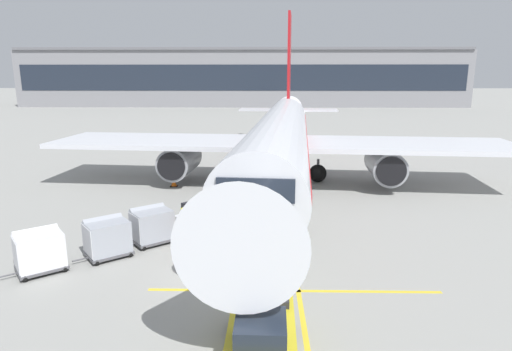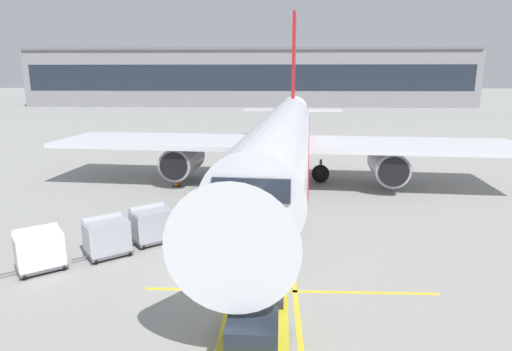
% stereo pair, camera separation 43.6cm
% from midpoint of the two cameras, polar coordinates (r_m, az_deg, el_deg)
% --- Properties ---
extents(ground_plane, '(600.00, 600.00, 0.00)m').
position_cam_midpoint_polar(ground_plane, '(19.57, -6.36, -12.99)').
color(ground_plane, gray).
extents(parked_airplane, '(36.83, 47.28, 15.73)m').
position_cam_midpoint_polar(parked_airplane, '(34.30, 2.94, 5.16)').
color(parked_airplane, silver).
rests_on(parked_airplane, ground).
extents(belt_loader, '(4.67, 4.62, 2.99)m').
position_cam_midpoint_polar(belt_loader, '(25.74, -6.83, -4.45)').
color(belt_loader, silver).
rests_on(belt_loader, ground).
extents(baggage_cart_lead, '(2.64, 2.49, 1.91)m').
position_cam_midpoint_polar(baggage_cart_lead, '(23.27, -14.22, -6.34)').
color(baggage_cart_lead, '#515156').
rests_on(baggage_cart_lead, ground).
extents(baggage_cart_second, '(2.64, 2.49, 1.91)m').
position_cam_midpoint_polar(baggage_cart_second, '(22.18, -19.71, -7.69)').
color(baggage_cart_second, '#515156').
rests_on(baggage_cart_second, ground).
extents(baggage_cart_third, '(2.64, 2.49, 1.91)m').
position_cam_midpoint_polar(baggage_cart_third, '(21.77, -27.35, -8.81)').
color(baggage_cart_third, '#515156').
rests_on(baggage_cart_third, ground).
extents(pushback_tug, '(2.21, 4.45, 1.83)m').
position_cam_midpoint_polar(pushback_tug, '(13.97, -0.25, -20.59)').
color(pushback_tug, gold).
rests_on(pushback_tug, ground).
extents(ground_crew_by_loader, '(0.52, 0.38, 1.74)m').
position_cam_midpoint_polar(ground_crew_by_loader, '(22.78, -9.96, -6.55)').
color(ground_crew_by_loader, '#514C42').
rests_on(ground_crew_by_loader, ground).
extents(ground_crew_by_carts, '(0.42, 0.48, 1.74)m').
position_cam_midpoint_polar(ground_crew_by_carts, '(23.48, -10.18, -5.96)').
color(ground_crew_by_carts, '#514C42').
rests_on(ground_crew_by_carts, ground).
extents(ground_crew_marshaller, '(0.41, 0.49, 1.74)m').
position_cam_midpoint_polar(ground_crew_marshaller, '(25.46, -5.30, -4.30)').
color(ground_crew_marshaller, black).
rests_on(ground_crew_marshaller, ground).
extents(safety_cone_engine_keepout, '(0.57, 0.57, 0.65)m').
position_cam_midpoint_polar(safety_cone_engine_keepout, '(34.76, -11.20, -0.92)').
color(safety_cone_engine_keepout, black).
rests_on(safety_cone_engine_keepout, ground).
extents(apron_guidance_line_lead_in, '(0.20, 110.00, 0.01)m').
position_cam_midpoint_polar(apron_guidance_line_lead_in, '(34.24, 3.08, -1.44)').
color(apron_guidance_line_lead_in, yellow).
rests_on(apron_guidance_line_lead_in, ground).
extents(apron_guidance_line_stop_bar, '(12.00, 0.20, 0.01)m').
position_cam_midpoint_polar(apron_guidance_line_stop_bar, '(18.21, 4.37, -15.03)').
color(apron_guidance_line_stop_bar, yellow).
rests_on(apron_guidance_line_stop_bar, ground).
extents(terminal_building, '(126.55, 21.49, 16.20)m').
position_cam_midpoint_polar(terminal_building, '(131.20, -1.75, 12.84)').
color(terminal_building, gray).
rests_on(terminal_building, ground).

